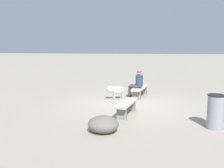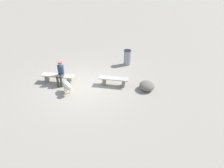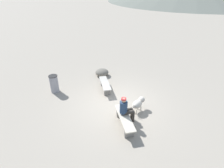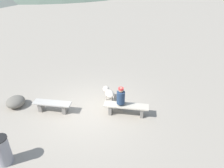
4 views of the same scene
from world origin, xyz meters
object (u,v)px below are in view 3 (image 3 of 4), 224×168
object	(u,v)px
seated_person	(126,108)
bench_right	(125,119)
dog	(138,103)
trash_bin	(54,84)
bench_left	(105,85)
boulder	(102,72)

from	to	relation	value
seated_person	bench_right	bearing A→B (deg)	-27.45
dog	trash_bin	distance (m)	4.62
bench_right	seated_person	bearing A→B (deg)	157.34
seated_person	trash_bin	distance (m)	4.42
bench_left	seated_person	size ratio (longest dim) A/B	1.29
trash_bin	boulder	world-z (taller)	trash_bin
dog	boulder	size ratio (longest dim) A/B	0.94
bench_right	seated_person	distance (m)	0.46
bench_right	dog	bearing A→B (deg)	133.91
seated_person	dog	xyz separation A→B (m)	(-0.55, 0.85, -0.30)
bench_left	bench_right	bearing A→B (deg)	4.91
bench_left	dog	xyz separation A→B (m)	(2.27, 0.95, 0.11)
bench_left	boulder	bearing A→B (deg)	175.90
bench_right	dog	xyz separation A→B (m)	(-0.77, 0.97, 0.09)
seated_person	boulder	size ratio (longest dim) A/B	1.49
seated_person	boulder	distance (m)	4.57
bench_left	seated_person	bearing A→B (deg)	7.29
dog	seated_person	bearing A→B (deg)	-179.13
boulder	bench_right	bearing A→B (deg)	-3.80
bench_left	seated_person	xyz separation A→B (m)	(2.82, 0.09, 0.41)
dog	bench_left	bearing A→B (deg)	80.72
bench_left	trash_bin	size ratio (longest dim) A/B	1.66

